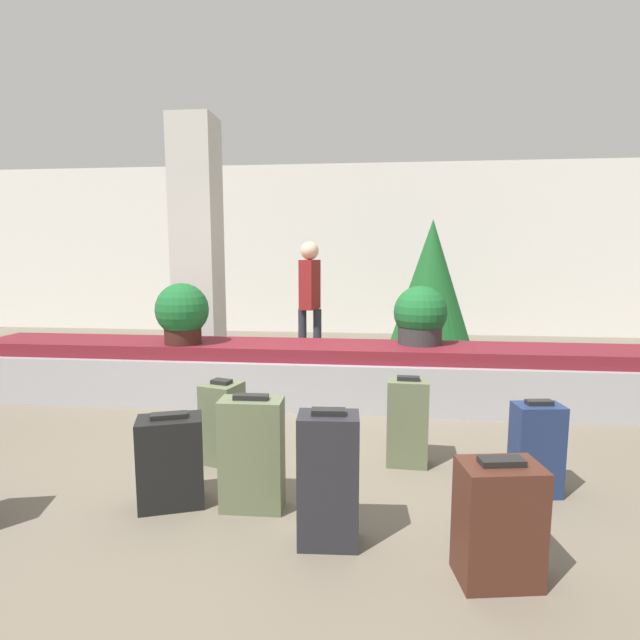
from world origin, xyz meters
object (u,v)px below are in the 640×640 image
potted_plant_0 (420,316)px  suitcase_2 (407,422)px  traveler_0 (310,294)px  suitcase_0 (252,454)px  potted_plant_1 (182,313)px  pillar (198,249)px  suitcase_4 (223,422)px  suitcase_1 (171,461)px  suitcase_3 (536,449)px  decorated_tree (431,284)px  suitcase_5 (328,479)px  suitcase_6 (498,522)px

potted_plant_0 → suitcase_2: bearing=-97.8°
traveler_0 → suitcase_2: bearing=-143.9°
suitcase_0 → potted_plant_1: 2.51m
pillar → suitcase_0: bearing=-65.7°
suitcase_0 → suitcase_4: suitcase_0 is taller
suitcase_1 → suitcase_0: bearing=-18.7°
suitcase_1 → traveler_0: (0.39, 3.66, 0.73)m
suitcase_3 → potted_plant_1: size_ratio=1.00×
suitcase_2 → potted_plant_1: (-2.22, 1.35, 0.61)m
suitcase_4 → suitcase_3: bearing=8.8°
decorated_tree → suitcase_5: bearing=-102.2°
suitcase_4 → potted_plant_1: bearing=136.8°
suitcase_1 → suitcase_4: 0.68m
suitcase_2 → pillar: bearing=136.7°
suitcase_6 → potted_plant_0: bearing=82.9°
suitcase_6 → potted_plant_1: 3.74m
suitcase_6 → potted_plant_0: potted_plant_0 is taller
potted_plant_0 → suitcase_6: bearing=-87.5°
pillar → suitcase_6: size_ratio=5.23×
suitcase_2 → potted_plant_1: 2.68m
suitcase_0 → decorated_tree: 4.89m
potted_plant_0 → traveler_0: 1.85m
suitcase_1 → suitcase_6: bearing=-35.7°
suitcase_0 → suitcase_3: suitcase_0 is taller
pillar → potted_plant_1: size_ratio=5.08×
suitcase_6 → pillar: bearing=116.8°
suitcase_5 → potted_plant_1: (-1.74, 2.42, 0.57)m
potted_plant_1 → decorated_tree: size_ratio=0.31×
suitcase_3 → suitcase_4: (-2.16, 0.27, 0.00)m
suitcase_3 → suitcase_2: bearing=147.0°
potted_plant_0 → traveler_0: size_ratio=0.36×
suitcase_1 → potted_plant_0: bearing=34.5°
suitcase_6 → potted_plant_1: bearing=124.7°
pillar → potted_plant_0: size_ratio=5.31×
suitcase_1 → suitcase_3: suitcase_3 is taller
potted_plant_1 → suitcase_1: bearing=-70.8°
suitcase_3 → decorated_tree: size_ratio=0.31×
pillar → decorated_tree: pillar is taller
potted_plant_0 → decorated_tree: decorated_tree is taller
suitcase_4 → suitcase_2: bearing=20.0°
suitcase_2 → suitcase_5: size_ratio=0.89×
suitcase_2 → suitcase_4: size_ratio=1.06×
suitcase_3 → suitcase_4: bearing=164.5°
suitcase_2 → suitcase_4: bearing=-173.4°
suitcase_5 → potted_plant_0: bearing=71.9°
suitcase_5 → suitcase_6: size_ratio=1.23×
suitcase_6 → decorated_tree: size_ratio=0.30×
suitcase_3 → suitcase_4: 2.18m
suitcase_3 → potted_plant_1: (-3.02, 1.72, 0.63)m
suitcase_0 → potted_plant_0: potted_plant_0 is taller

